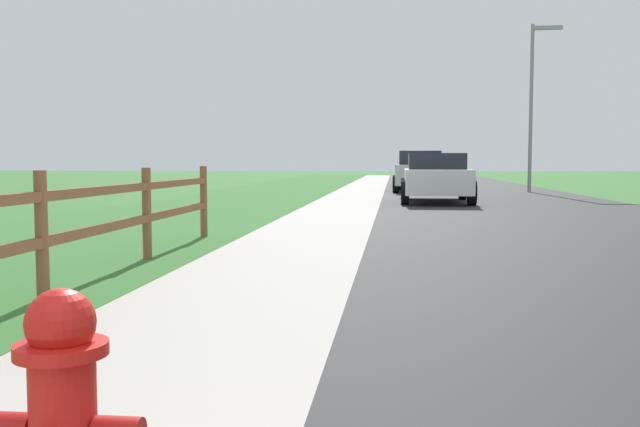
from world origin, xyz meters
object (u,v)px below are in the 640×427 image
(parked_suv_white, at_px, (436,177))
(parked_car_black, at_px, (428,170))
(parked_car_silver, at_px, (420,171))
(parked_car_beige, at_px, (423,167))
(street_lamp, at_px, (534,93))

(parked_suv_white, height_order, parked_car_black, parked_car_black)
(parked_car_silver, bearing_deg, parked_car_beige, 87.37)
(parked_car_silver, height_order, parked_car_black, parked_car_silver)
(parked_suv_white, relative_size, street_lamp, 0.73)
(parked_car_beige, distance_m, street_lamp, 15.60)
(parked_suv_white, bearing_deg, parked_car_beige, 88.74)
(parked_car_black, bearing_deg, street_lamp, -64.96)
(parked_car_black, bearing_deg, parked_car_silver, -94.82)
(parked_suv_white, bearing_deg, parked_car_black, 88.26)
(parked_car_silver, relative_size, parked_car_black, 0.93)
(parked_car_black, bearing_deg, parked_suv_white, -91.74)
(parked_car_silver, bearing_deg, parked_car_black, 85.18)
(parked_car_beige, bearing_deg, parked_car_black, -90.25)
(parked_car_silver, relative_size, parked_car_beige, 0.97)
(parked_suv_white, relative_size, parked_car_silver, 1.06)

